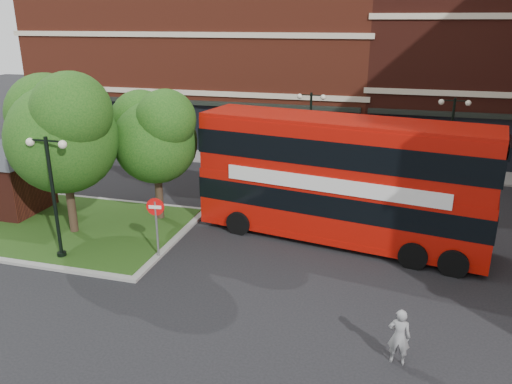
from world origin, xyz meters
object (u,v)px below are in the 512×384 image
(woman, at_px, (399,336))
(car_white, at_px, (439,174))
(car_silver, at_px, (249,152))
(bus, at_px, (341,172))

(woman, height_order, car_white, woman)
(woman, height_order, car_silver, woman)
(car_white, bearing_deg, bus, 146.76)
(car_silver, bearing_deg, woman, -148.73)
(woman, bearing_deg, car_white, -93.48)
(bus, height_order, car_silver, bus)
(woman, bearing_deg, car_silver, -58.79)
(bus, bearing_deg, woman, -61.82)
(bus, xyz_separation_m, woman, (2.60, -7.93, -2.21))
(bus, relative_size, car_white, 3.38)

